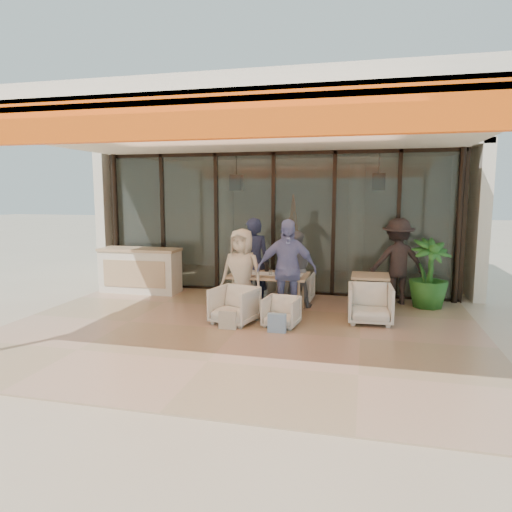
% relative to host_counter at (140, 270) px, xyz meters
% --- Properties ---
extents(ground, '(70.00, 70.00, 0.00)m').
position_rel_host_counter_xyz_m(ground, '(2.97, -2.30, -0.53)').
color(ground, '#C6B293').
rests_on(ground, ground).
extents(terrace_floor, '(8.00, 6.00, 0.01)m').
position_rel_host_counter_xyz_m(terrace_floor, '(2.97, -2.30, -0.53)').
color(terrace_floor, tan).
rests_on(terrace_floor, ground).
extents(terrace_structure, '(8.00, 6.00, 3.40)m').
position_rel_host_counter_xyz_m(terrace_structure, '(2.97, -2.56, 2.72)').
color(terrace_structure, silver).
rests_on(terrace_structure, ground).
extents(glass_storefront, '(8.08, 0.10, 3.20)m').
position_rel_host_counter_xyz_m(glass_storefront, '(2.97, 0.70, 1.07)').
color(glass_storefront, '#9EADA3').
rests_on(glass_storefront, ground).
extents(interior_block, '(9.05, 3.62, 3.52)m').
position_rel_host_counter_xyz_m(interior_block, '(2.98, 3.02, 1.70)').
color(interior_block, silver).
rests_on(interior_block, ground).
extents(host_counter, '(1.85, 0.65, 1.04)m').
position_rel_host_counter_xyz_m(host_counter, '(0.00, 0.00, 0.00)').
color(host_counter, silver).
rests_on(host_counter, ground).
extents(dining_table, '(1.50, 0.90, 0.93)m').
position_rel_host_counter_xyz_m(dining_table, '(3.21, -0.94, 0.16)').
color(dining_table, tan).
rests_on(dining_table, ground).
extents(chair_far_left, '(0.75, 0.72, 0.69)m').
position_rel_host_counter_xyz_m(chair_far_left, '(2.80, 0.00, -0.19)').
color(chair_far_left, silver).
rests_on(chair_far_left, ground).
extents(chair_far_right, '(0.69, 0.65, 0.69)m').
position_rel_host_counter_xyz_m(chair_far_right, '(3.64, 0.00, -0.19)').
color(chair_far_right, silver).
rests_on(chair_far_right, ground).
extents(chair_near_left, '(0.85, 0.82, 0.73)m').
position_rel_host_counter_xyz_m(chair_near_left, '(2.80, -1.90, -0.17)').
color(chair_near_left, silver).
rests_on(chair_near_left, ground).
extents(chair_near_right, '(0.63, 0.60, 0.58)m').
position_rel_host_counter_xyz_m(chair_near_right, '(3.64, -1.90, -0.24)').
color(chair_near_right, silver).
rests_on(chair_near_right, ground).
extents(diner_navy, '(0.74, 0.56, 1.80)m').
position_rel_host_counter_xyz_m(diner_navy, '(2.80, -0.50, 0.37)').
color(diner_navy, '#181B35').
rests_on(diner_navy, ground).
extents(diner_grey, '(0.88, 0.77, 1.55)m').
position_rel_host_counter_xyz_m(diner_grey, '(3.64, -0.50, 0.24)').
color(diner_grey, slate).
rests_on(diner_grey, ground).
extents(diner_cream, '(0.87, 0.63, 1.65)m').
position_rel_host_counter_xyz_m(diner_cream, '(2.80, -1.40, 0.29)').
color(diner_cream, beige).
rests_on(diner_cream, ground).
extents(diner_periwinkle, '(1.14, 0.65, 1.83)m').
position_rel_host_counter_xyz_m(diner_periwinkle, '(3.64, -1.40, 0.39)').
color(diner_periwinkle, '#6E79B8').
rests_on(diner_periwinkle, ground).
extents(tote_bag_cream, '(0.30, 0.10, 0.34)m').
position_rel_host_counter_xyz_m(tote_bag_cream, '(2.80, -2.30, -0.36)').
color(tote_bag_cream, silver).
rests_on(tote_bag_cream, ground).
extents(tote_bag_blue, '(0.30, 0.10, 0.34)m').
position_rel_host_counter_xyz_m(tote_bag_blue, '(3.64, -2.30, -0.36)').
color(tote_bag_blue, '#99BFD8').
rests_on(tote_bag_blue, ground).
extents(side_table, '(0.70, 0.70, 0.74)m').
position_rel_host_counter_xyz_m(side_table, '(5.12, -0.58, 0.11)').
color(side_table, tan).
rests_on(side_table, ground).
extents(side_chair, '(0.79, 0.74, 0.77)m').
position_rel_host_counter_xyz_m(side_chair, '(5.12, -1.33, -0.14)').
color(side_chair, silver).
rests_on(side_chair, ground).
extents(standing_woman, '(1.26, 0.88, 1.79)m').
position_rel_host_counter_xyz_m(standing_woman, '(5.66, 0.24, 0.36)').
color(standing_woman, black).
rests_on(standing_woman, ground).
extents(potted_palm, '(1.02, 1.02, 1.40)m').
position_rel_host_counter_xyz_m(potted_palm, '(6.25, 0.05, 0.17)').
color(potted_palm, '#1E5919').
rests_on(potted_palm, ground).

